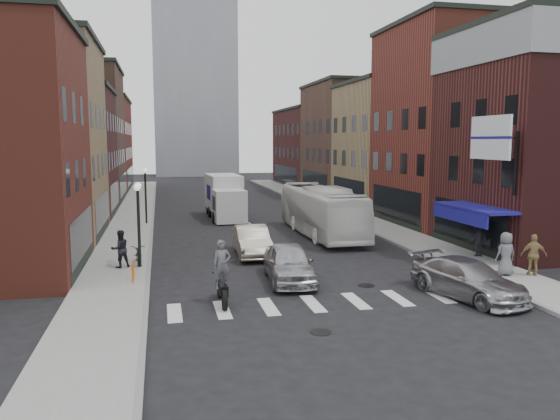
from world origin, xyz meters
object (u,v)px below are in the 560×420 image
object	(u,v)px
streetlamp_near	(138,209)
ped_left_solo	(120,249)
billboard_sign	(492,139)
box_truck	(225,197)
bike_rack	(133,272)
ped_right_a	(478,239)
ped_right_b	(534,255)
motorcycle_rider	(222,274)
sedan_left_near	(289,263)
parked_bicycle	(138,254)
streetlamp_far	(145,185)
transit_bus	(321,211)
curb_car	(468,279)
sedan_left_far	(252,241)
ped_right_c	(506,254)

from	to	relation	value
streetlamp_near	ped_left_solo	world-z (taller)	streetlamp_near
billboard_sign	box_truck	size ratio (longest dim) A/B	0.47
billboard_sign	bike_rack	size ratio (longest dim) A/B	4.62
ped_right_a	ped_right_b	distance (m)	4.21
motorcycle_rider	sedan_left_near	distance (m)	4.17
motorcycle_rider	parked_bicycle	world-z (taller)	motorcycle_rider
streetlamp_far	transit_bus	bearing A→B (deg)	-31.28
curb_car	transit_bus	bearing A→B (deg)	81.13
bike_rack	ped_right_a	bearing A→B (deg)	4.68
streetlamp_near	parked_bicycle	xyz separation A→B (m)	(-0.10, 0.68, -2.28)
ped_right_a	billboard_sign	bearing A→B (deg)	68.07
box_truck	sedan_left_far	size ratio (longest dim) A/B	1.65
streetlamp_near	ped_left_solo	bearing A→B (deg)	179.11
streetlamp_far	parked_bicycle	xyz separation A→B (m)	(-0.10, -13.32, -2.28)
motorcycle_rider	ped_right_a	distance (m)	14.65
bike_rack	transit_bus	xyz separation A→B (m)	(11.29, 9.96, 1.04)
parked_bicycle	ped_right_a	distance (m)	17.16
billboard_sign	parked_bicycle	world-z (taller)	billboard_sign
curb_car	bike_rack	bearing A→B (deg)	144.76
parked_bicycle	ped_right_c	distance (m)	16.99
ped_left_solo	motorcycle_rider	bearing A→B (deg)	100.38
box_truck	ped_right_a	distance (m)	20.75
streetlamp_far	sedan_left_far	xyz separation A→B (m)	(5.70, -12.00, -2.13)
curb_car	ped_right_c	bearing A→B (deg)	20.87
sedan_left_near	ped_right_b	size ratio (longest dim) A/B	2.60
box_truck	parked_bicycle	world-z (taller)	box_truck
box_truck	parked_bicycle	size ratio (longest dim) A/B	4.30
transit_bus	sedan_left_near	world-z (taller)	transit_bus
box_truck	ped_left_solo	size ratio (longest dim) A/B	4.42
motorcycle_rider	ped_right_c	world-z (taller)	motorcycle_rider
transit_bus	sedan_left_near	bearing A→B (deg)	-113.63
sedan_left_far	box_truck	bearing A→B (deg)	90.89
ped_right_a	sedan_left_near	bearing A→B (deg)	14.04
billboard_sign	ped_right_c	bearing A→B (deg)	-95.04
parked_bicycle	sedan_left_near	bearing A→B (deg)	-36.14
streetlamp_far	motorcycle_rider	bearing A→B (deg)	-81.10
box_truck	ped_right_b	distance (m)	24.45
transit_bus	billboard_sign	bearing A→B (deg)	-65.78
billboard_sign	motorcycle_rider	bearing A→B (deg)	-167.65
billboard_sign	sedan_left_far	distance (m)	12.84
ped_right_a	ped_left_solo	bearing A→B (deg)	-2.66
transit_bus	curb_car	distance (m)	14.87
sedan_left_near	curb_car	bearing A→B (deg)	-27.35
streetlamp_far	box_truck	world-z (taller)	streetlamp_far
sedan_left_far	streetlamp_near	bearing A→B (deg)	-158.65
ped_right_c	curb_car	bearing A→B (deg)	33.60
sedan_left_far	curb_car	bearing A→B (deg)	-52.06
transit_bus	ped_right_c	bearing A→B (deg)	-69.36
streetlamp_near	motorcycle_rider	world-z (taller)	streetlamp_near
box_truck	transit_bus	bearing A→B (deg)	-63.53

